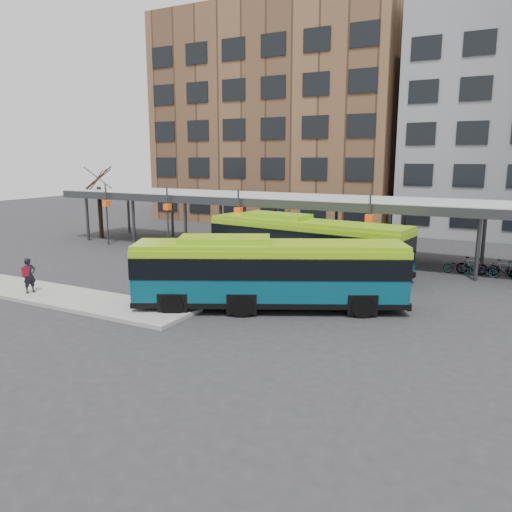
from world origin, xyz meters
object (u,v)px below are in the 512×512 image
at_px(tree, 100,210).
at_px(bus_rear, 305,243).
at_px(pedestrian, 29,275).
at_px(bus_front, 268,272).

height_order(tree, bus_rear, tree).
distance_m(tree, pedestrian, 18.68).
distance_m(tree, bus_rear, 20.98).
relative_size(tree, pedestrian, 3.16).
distance_m(bus_front, pedestrian, 12.12).
bearing_deg(tree, bus_front, -28.18).
xyz_separation_m(tree, bus_rear, (20.58, -4.04, -0.63)).
bearing_deg(tree, bus_rear, -11.11).
xyz_separation_m(tree, pedestrian, (10.42, -15.44, -1.35)).
height_order(tree, bus_front, tree).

